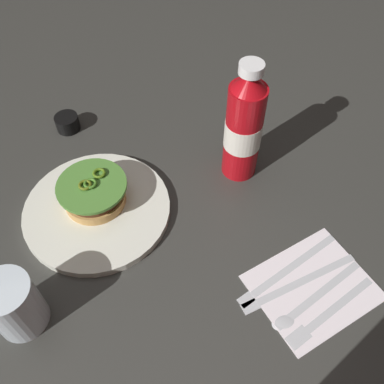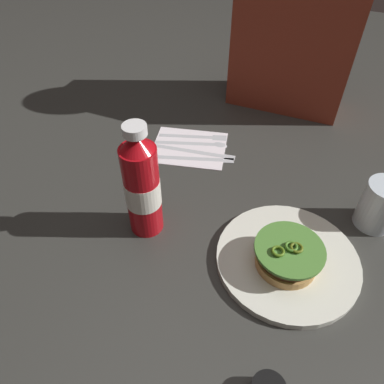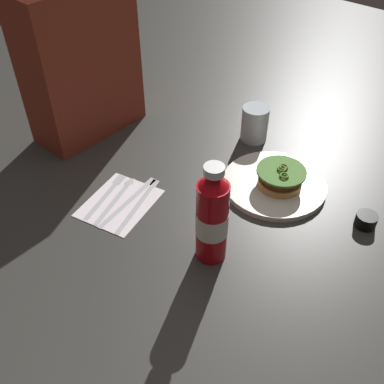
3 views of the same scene
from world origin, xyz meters
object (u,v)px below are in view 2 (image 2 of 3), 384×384
diner_person (301,8)px  burger_sandwich (288,256)px  water_glass (380,205)px  steak_knife (199,151)px  ketchup_bottle (142,186)px  butter_knife (197,158)px  dinner_plate (287,260)px  napkin (189,147)px  spoon_utensil (202,143)px  fork_utensil (199,136)px

diner_person → burger_sandwich: bearing=-77.2°
water_glass → steak_knife: size_ratio=0.48×
ketchup_bottle → water_glass: (0.42, 0.18, -0.06)m
steak_knife → diner_person: 0.43m
ketchup_bottle → butter_knife: bearing=86.7°
diner_person → steak_knife: bearing=-113.4°
dinner_plate → ketchup_bottle: ketchup_bottle is taller
napkin → diner_person: size_ratio=0.32×
steak_knife → water_glass: bearing=-10.3°
dinner_plate → spoon_utensil: bearing=135.5°
spoon_utensil → fork_utensil: (-0.02, 0.03, -0.00)m
dinner_plate → spoon_utensil: 0.39m
steak_knife → spoon_utensil: bearing=99.4°
burger_sandwich → fork_utensil: 0.43m
dinner_plate → steak_knife: dinner_plate is taller
burger_sandwich → water_glass: bearing=51.7°
water_glass → steak_knife: (-0.41, 0.07, -0.05)m
butter_knife → fork_utensil: 0.09m
burger_sandwich → butter_knife: burger_sandwich is taller
steak_knife → fork_utensil: 0.06m
water_glass → napkin: bearing=169.0°
ketchup_bottle → diner_person: 0.61m
spoon_utensil → diner_person: size_ratio=0.31×
fork_utensil → butter_knife: bearing=-71.9°
diner_person → water_glass: bearing=-55.7°
napkin → steak_knife: steak_knife is taller
butter_knife → burger_sandwich: bearing=-40.7°
steak_knife → dinner_plate: bearing=-41.2°
dinner_plate → diner_person: 0.62m
steak_knife → fork_utensil: bearing=110.4°
dinner_plate → napkin: (-0.30, 0.25, -0.01)m
fork_utensil → steak_knife: bearing=-69.6°
water_glass → spoon_utensil: 0.43m
fork_utensil → napkin: bearing=-98.3°
butter_knife → fork_utensil: same height
water_glass → fork_utensil: water_glass is taller
fork_utensil → dinner_plate: bearing=-45.4°
water_glass → fork_utensil: 0.45m
butter_knife → diner_person: size_ratio=0.35×
napkin → butter_knife: 0.05m
butter_knife → diner_person: bearing=68.9°
burger_sandwich → napkin: burger_sandwich is taller
dinner_plate → napkin: bearing=140.5°
spoon_utensil → fork_utensil: size_ratio=1.03×
butter_knife → dinner_plate: bearing=-38.6°
ketchup_bottle → diner_person: size_ratio=0.42×
fork_utensil → diner_person: size_ratio=0.30×
butter_knife → fork_utensil: size_ratio=1.17×
steak_knife → diner_person: bearing=66.6°
spoon_utensil → burger_sandwich: bearing=-46.2°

